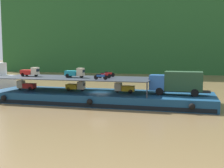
# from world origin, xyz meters

# --- Properties ---
(ground_plane) EXTENTS (400.00, 400.00, 0.00)m
(ground_plane) POSITION_xyz_m (0.00, 0.00, 0.00)
(ground_plane) COLOR brown
(hillside_far_bank) EXTENTS (111.85, 34.59, 41.36)m
(hillside_far_bank) POSITION_xyz_m (0.00, 72.59, 23.29)
(hillside_far_bank) COLOR #235628
(hillside_far_bank) RESTS_ON ground
(cargo_barge) EXTENTS (31.35, 9.12, 1.50)m
(cargo_barge) POSITION_xyz_m (0.00, -0.02, 0.75)
(cargo_barge) COLOR navy
(cargo_barge) RESTS_ON ground
(covered_lorry) EXTENTS (7.88, 2.38, 3.10)m
(covered_lorry) POSITION_xyz_m (10.69, 0.02, 3.19)
(covered_lorry) COLOR #285BA3
(covered_lorry) RESTS_ON cargo_barge
(cargo_rack) EXTENTS (22.15, 7.71, 2.00)m
(cargo_rack) POSITION_xyz_m (-3.80, 0.00, 3.44)
(cargo_rack) COLOR #2D333D
(cargo_rack) RESTS_ON cargo_barge
(mini_truck_lower_stern) EXTENTS (2.77, 1.25, 1.38)m
(mini_truck_lower_stern) POSITION_xyz_m (-11.44, -0.52, 2.19)
(mini_truck_lower_stern) COLOR red
(mini_truck_lower_stern) RESTS_ON cargo_barge
(mini_truck_lower_aft) EXTENTS (2.77, 1.25, 1.38)m
(mini_truck_lower_aft) POSITION_xyz_m (-3.78, 0.37, 2.19)
(mini_truck_lower_aft) COLOR gold
(mini_truck_lower_aft) RESTS_ON cargo_barge
(mini_truck_lower_mid) EXTENTS (2.78, 1.26, 1.38)m
(mini_truck_lower_mid) POSITION_xyz_m (3.50, 0.10, 2.19)
(mini_truck_lower_mid) COLOR gold
(mini_truck_lower_mid) RESTS_ON cargo_barge
(mini_truck_upper_stern) EXTENTS (2.76, 1.23, 1.38)m
(mini_truck_upper_stern) POSITION_xyz_m (-11.05, 0.13, 4.19)
(mini_truck_upper_stern) COLOR red
(mini_truck_upper_stern) RESTS_ON cargo_rack
(mini_truck_upper_mid) EXTENTS (2.75, 1.22, 1.38)m
(mini_truck_upper_mid) POSITION_xyz_m (-3.68, -0.16, 4.19)
(mini_truck_upper_mid) COLOR teal
(mini_truck_upper_mid) RESTS_ON cargo_rack
(motorcycle_upper_port) EXTENTS (1.90, 0.55, 0.87)m
(motorcycle_upper_port) POSITION_xyz_m (0.81, -2.31, 3.93)
(motorcycle_upper_port) COLOR black
(motorcycle_upper_port) RESTS_ON cargo_rack
(motorcycle_upper_centre) EXTENTS (1.90, 0.55, 0.87)m
(motorcycle_upper_centre) POSITION_xyz_m (0.66, -0.00, 3.93)
(motorcycle_upper_centre) COLOR black
(motorcycle_upper_centre) RESTS_ON cargo_rack
(motorcycle_upper_stbd) EXTENTS (1.90, 0.55, 0.87)m
(motorcycle_upper_stbd) POSITION_xyz_m (0.59, 2.31, 3.93)
(motorcycle_upper_stbd) COLOR black
(motorcycle_upper_stbd) RESTS_ON cargo_rack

